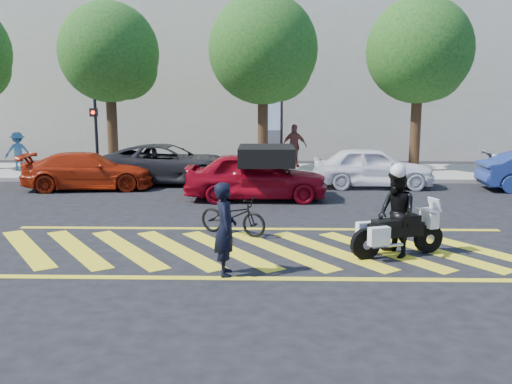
{
  "coord_description": "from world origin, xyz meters",
  "views": [
    {
      "loc": [
        0.28,
        -11.31,
        3.23
      ],
      "look_at": [
        -0.03,
        1.27,
        1.05
      ],
      "focal_mm": 38.0,
      "sensor_mm": 36.0,
      "label": 1
    }
  ],
  "objects_px": {
    "parked_left": "(89,171)",
    "parked_mid_right": "(372,167)",
    "bicycle": "(233,216)",
    "police_motorcycle": "(396,232)",
    "officer_bike": "(225,229)",
    "red_convertible": "(256,176)",
    "parked_mid_left": "(168,164)",
    "officer_moto": "(396,214)"
  },
  "relations": [
    {
      "from": "bicycle",
      "to": "red_convertible",
      "type": "height_order",
      "value": "red_convertible"
    },
    {
      "from": "police_motorcycle",
      "to": "bicycle",
      "type": "bearing_deg",
      "value": 134.13
    },
    {
      "from": "police_motorcycle",
      "to": "parked_mid_right",
      "type": "relative_size",
      "value": 0.47
    },
    {
      "from": "red_convertible",
      "to": "parked_left",
      "type": "relative_size",
      "value": 0.99
    },
    {
      "from": "officer_bike",
      "to": "police_motorcycle",
      "type": "height_order",
      "value": "officer_bike"
    },
    {
      "from": "officer_bike",
      "to": "parked_mid_right",
      "type": "relative_size",
      "value": 0.4
    },
    {
      "from": "officer_moto",
      "to": "parked_mid_left",
      "type": "xyz_separation_m",
      "value": [
        -6.52,
        9.57,
        -0.14
      ]
    },
    {
      "from": "officer_moto",
      "to": "parked_left",
      "type": "height_order",
      "value": "officer_moto"
    },
    {
      "from": "bicycle",
      "to": "police_motorcycle",
      "type": "relative_size",
      "value": 0.86
    },
    {
      "from": "red_convertible",
      "to": "police_motorcycle",
      "type": "bearing_deg",
      "value": -155.04
    },
    {
      "from": "officer_moto",
      "to": "parked_mid_left",
      "type": "height_order",
      "value": "officer_moto"
    },
    {
      "from": "bicycle",
      "to": "parked_mid_left",
      "type": "xyz_separation_m",
      "value": [
        -3.03,
        7.86,
        0.29
      ]
    },
    {
      "from": "police_motorcycle",
      "to": "parked_left",
      "type": "distance_m",
      "value": 12.25
    },
    {
      "from": "officer_bike",
      "to": "officer_moto",
      "type": "xyz_separation_m",
      "value": [
        3.42,
        1.31,
        0.03
      ]
    },
    {
      "from": "parked_left",
      "to": "parked_mid_right",
      "type": "distance_m",
      "value": 10.29
    },
    {
      "from": "parked_mid_left",
      "to": "bicycle",
      "type": "bearing_deg",
      "value": -157.42
    },
    {
      "from": "officer_bike",
      "to": "parked_left",
      "type": "xyz_separation_m",
      "value": [
        -5.68,
        9.48,
        -0.2
      ]
    },
    {
      "from": "officer_bike",
      "to": "parked_mid_left",
      "type": "bearing_deg",
      "value": 9.01
    },
    {
      "from": "red_convertible",
      "to": "parked_mid_left",
      "type": "height_order",
      "value": "red_convertible"
    },
    {
      "from": "parked_left",
      "to": "red_convertible",
      "type": "bearing_deg",
      "value": -114.38
    },
    {
      "from": "officer_bike",
      "to": "parked_mid_left",
      "type": "xyz_separation_m",
      "value": [
        -3.1,
        10.88,
        -0.11
      ]
    },
    {
      "from": "police_motorcycle",
      "to": "parked_left",
      "type": "relative_size",
      "value": 0.45
    },
    {
      "from": "bicycle",
      "to": "parked_left",
      "type": "xyz_separation_m",
      "value": [
        -5.62,
        6.46,
        0.2
      ]
    },
    {
      "from": "officer_moto",
      "to": "parked_left",
      "type": "distance_m",
      "value": 12.23
    },
    {
      "from": "police_motorcycle",
      "to": "red_convertible",
      "type": "relative_size",
      "value": 0.45
    },
    {
      "from": "bicycle",
      "to": "officer_bike",
      "type": "bearing_deg",
      "value": -151.74
    },
    {
      "from": "police_motorcycle",
      "to": "parked_mid_left",
      "type": "height_order",
      "value": "parked_mid_left"
    },
    {
      "from": "officer_moto",
      "to": "parked_mid_right",
      "type": "relative_size",
      "value": 0.41
    },
    {
      "from": "bicycle",
      "to": "parked_mid_right",
      "type": "bearing_deg",
      "value": -6.05
    },
    {
      "from": "bicycle",
      "to": "officer_moto",
      "type": "relative_size",
      "value": 0.99
    },
    {
      "from": "officer_moto",
      "to": "parked_left",
      "type": "relative_size",
      "value": 0.39
    },
    {
      "from": "officer_bike",
      "to": "bicycle",
      "type": "bearing_deg",
      "value": -5.61
    },
    {
      "from": "officer_bike",
      "to": "red_convertible",
      "type": "xyz_separation_m",
      "value": [
        0.38,
        7.58,
        -0.09
      ]
    },
    {
      "from": "red_convertible",
      "to": "parked_left",
      "type": "distance_m",
      "value": 6.36
    },
    {
      "from": "bicycle",
      "to": "police_motorcycle",
      "type": "xyz_separation_m",
      "value": [
        3.5,
        -1.72,
        0.05
      ]
    },
    {
      "from": "officer_bike",
      "to": "parked_mid_right",
      "type": "xyz_separation_m",
      "value": [
        4.58,
        10.17,
        -0.12
      ]
    },
    {
      "from": "police_motorcycle",
      "to": "parked_left",
      "type": "bearing_deg",
      "value": 118.42
    },
    {
      "from": "police_motorcycle",
      "to": "parked_mid_right",
      "type": "bearing_deg",
      "value": 62.97
    },
    {
      "from": "officer_bike",
      "to": "red_convertible",
      "type": "relative_size",
      "value": 0.38
    },
    {
      "from": "officer_moto",
      "to": "parked_mid_left",
      "type": "relative_size",
      "value": 0.33
    },
    {
      "from": "officer_moto",
      "to": "red_convertible",
      "type": "height_order",
      "value": "officer_moto"
    },
    {
      "from": "parked_mid_left",
      "to": "parked_mid_right",
      "type": "distance_m",
      "value": 7.71
    }
  ]
}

